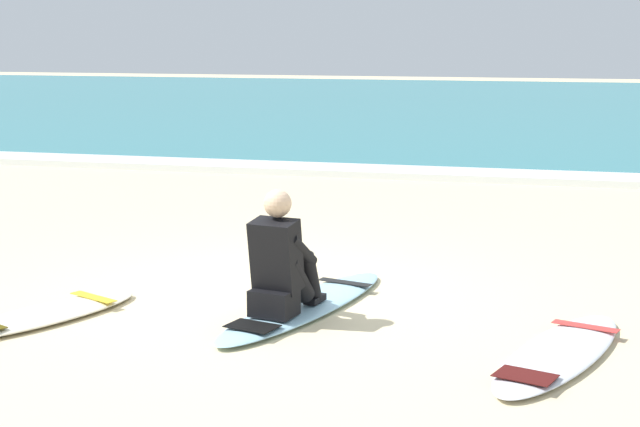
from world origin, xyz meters
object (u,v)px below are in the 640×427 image
(surfboard_main, at_px, (305,306))
(surfboard_spare_near, at_px, (43,315))
(surfer_seated, at_px, (281,265))
(surfboard_spare_far, at_px, (559,353))

(surfboard_main, xyz_separation_m, surfboard_spare_near, (-1.88, -0.75, 0.00))
(surfer_seated, height_order, surfboard_spare_far, surfer_seated)
(surfboard_main, relative_size, surfboard_spare_far, 1.17)
(surfboard_main, height_order, surfboard_spare_far, same)
(surfer_seated, distance_m, surfboard_spare_near, 1.87)
(surfer_seated, distance_m, surfboard_spare_far, 2.13)
(surfboard_main, distance_m, surfboard_spare_near, 2.02)
(surfboard_main, relative_size, surfer_seated, 2.59)
(surfboard_spare_near, distance_m, surfboard_spare_far, 3.84)
(surfer_seated, bearing_deg, surfboard_main, 73.82)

